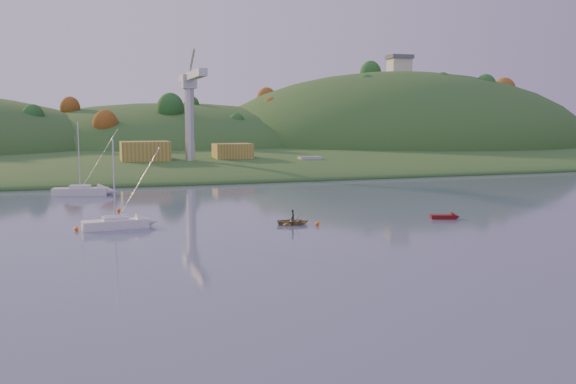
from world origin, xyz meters
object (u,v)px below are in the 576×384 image
object	(u,v)px
sailboat_near	(115,223)
canoe	(293,221)
red_tender	(449,217)
sailboat_far	(80,191)

from	to	relation	value
sailboat_near	canoe	distance (m)	20.62
sailboat_near	red_tender	distance (m)	40.76
sailboat_near	red_tender	bearing A→B (deg)	-14.86
sailboat_far	red_tender	xyz separation A→B (m)	(44.15, -40.33, -0.51)
sailboat_near	red_tender	xyz separation A→B (m)	(40.37, -5.60, -0.42)
canoe	red_tender	bearing A→B (deg)	-83.37
sailboat_near	canoe	xyz separation A→B (m)	(20.28, -3.71, -0.29)
sailboat_far	canoe	distance (m)	45.34
sailboat_far	red_tender	world-z (taller)	sailboat_far
sailboat_near	sailboat_far	distance (m)	34.93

